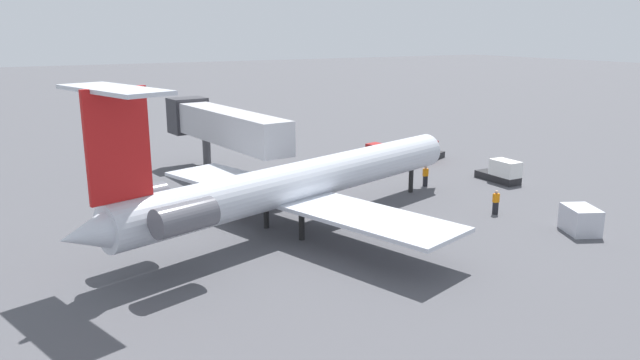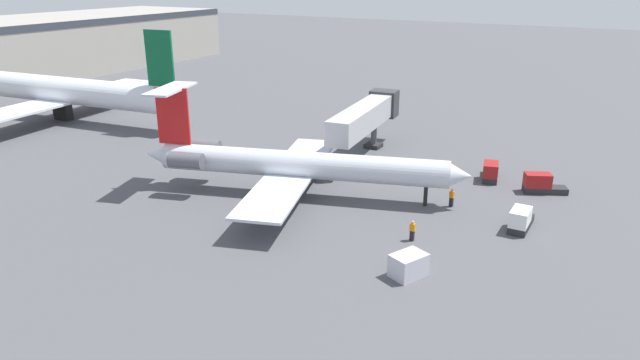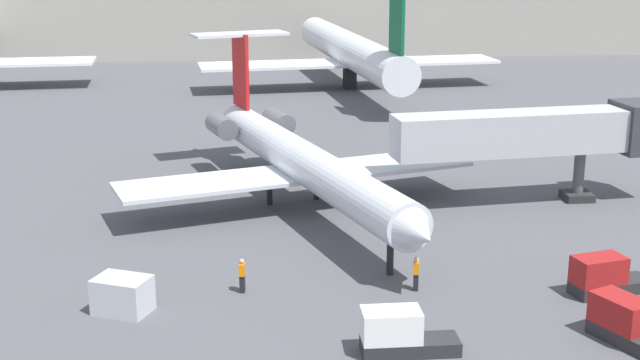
{
  "view_description": "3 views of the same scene",
  "coord_description": "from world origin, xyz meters",
  "views": [
    {
      "loc": [
        -28.59,
        17.08,
        12.31
      ],
      "look_at": [
        2.32,
        -0.27,
        3.39
      ],
      "focal_mm": 33.7,
      "sensor_mm": 36.0,
      "label": 1
    },
    {
      "loc": [
        -39.39,
        -26.24,
        19.96
      ],
      "look_at": [
        2.15,
        -3.07,
        2.62
      ],
      "focal_mm": 32.33,
      "sensor_mm": 36.0,
      "label": 2
    },
    {
      "loc": [
        -0.42,
        -51.48,
        16.39
      ],
      "look_at": [
        4.75,
        -0.76,
        2.12
      ],
      "focal_mm": 49.0,
      "sensor_mm": 36.0,
      "label": 3
    }
  ],
  "objects": [
    {
      "name": "ground_plane",
      "position": [
        0.0,
        0.0,
        -0.05
      ],
      "size": [
        400.0,
        400.0,
        0.1
      ],
      "primitive_type": "cube",
      "color": "#4C4C51"
    },
    {
      "name": "regional_jet",
      "position": [
        3.56,
        0.89,
        3.16
      ],
      "size": [
        22.92,
        30.34,
        9.72
      ],
      "color": "silver",
      "rests_on": "ground_plane"
    },
    {
      "name": "jet_bridge",
      "position": [
        18.92,
        0.11,
        4.54
      ],
      "size": [
        17.47,
        4.75,
        6.22
      ],
      "color": "#ADADB2",
      "rests_on": "ground_plane"
    },
    {
      "name": "ground_crew_marshaller",
      "position": [
        -0.18,
        -12.64,
        0.86
      ],
      "size": [
        0.32,
        0.44,
        1.69
      ],
      "color": "black",
      "rests_on": "ground_plane"
    },
    {
      "name": "ground_crew_loader",
      "position": [
        8.1,
        -13.25,
        0.86
      ],
      "size": [
        0.35,
        0.45,
        1.69
      ],
      "color": "black",
      "rests_on": "ground_plane"
    },
    {
      "name": "baggage_tug_lead",
      "position": [
        16.88,
        -14.56,
        0.84
      ],
      "size": [
        4.21,
        2.26,
        1.9
      ],
      "color": "#262628",
      "rests_on": "ground_plane"
    },
    {
      "name": "baggage_tug_trailing",
      "position": [
        6.07,
        -19.62,
        0.84
      ],
      "size": [
        4.01,
        1.43,
        1.9
      ],
      "color": "#262628",
      "rests_on": "ground_plane"
    },
    {
      "name": "baggage_tug_spare",
      "position": [
        15.65,
        -19.62,
        0.84
      ],
      "size": [
        2.92,
        4.22,
        1.9
      ],
      "color": "#262628",
      "rests_on": "ground_plane"
    },
    {
      "name": "cargo_container_uld",
      "position": [
        -5.58,
        -14.38,
        0.82
      ],
      "size": [
        2.91,
        2.56,
        1.65
      ],
      "color": "silver",
      "rests_on": "ground_plane"
    },
    {
      "name": "terminal_building",
      "position": [
        0.0,
        81.48,
        5.54
      ],
      "size": [
        156.29,
        25.97,
        11.05
      ],
      "color": "#9E998E",
      "rests_on": "ground_plane"
    },
    {
      "name": "parked_airliner_west_mid",
      "position": [
        12.76,
        44.42,
        4.14
      ],
      "size": [
        33.78,
        39.87,
        13.1
      ],
      "color": "silver",
      "rests_on": "ground_plane"
    }
  ]
}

